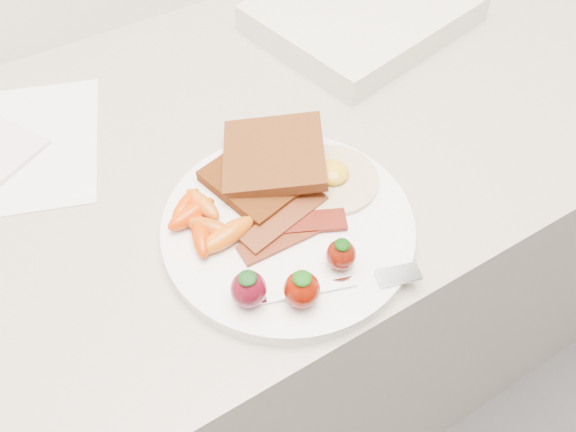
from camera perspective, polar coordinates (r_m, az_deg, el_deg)
counter at (r=1.07m, az=-3.88°, el=-9.80°), size 2.00×0.60×0.90m
plate at (r=0.60m, az=0.00°, el=-1.12°), size 0.27×0.27×0.02m
toast_lower at (r=0.63m, az=-2.73°, el=4.08°), size 0.12×0.12×0.01m
toast_upper at (r=0.63m, az=-1.45°, el=6.26°), size 0.15×0.15×0.03m
fried_egg at (r=0.63m, az=4.51°, el=3.93°), size 0.13×0.13×0.02m
bacon_strips at (r=0.59m, az=0.13°, el=-0.99°), size 0.12×0.07×0.01m
baby_carrots at (r=0.59m, az=-8.46°, el=-0.56°), size 0.09×0.10×0.02m
strawberries at (r=0.53m, az=0.46°, el=-6.51°), size 0.13×0.06×0.04m
fork at (r=0.55m, az=6.07°, el=-6.82°), size 0.16×0.07×0.00m
paper_sheet at (r=0.77m, az=-24.90°, el=6.60°), size 0.23×0.27×0.00m
appliance at (r=0.90m, az=7.64°, el=19.74°), size 0.34×0.29×0.04m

